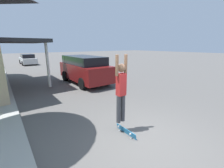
# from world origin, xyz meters

# --- Properties ---
(ground_plane) EXTENTS (120.00, 120.00, 0.00)m
(ground_plane) POSITION_xyz_m (0.00, 0.00, 0.00)
(ground_plane) COLOR #54514F
(suv_parked) EXTENTS (2.08, 4.77, 1.90)m
(suv_parked) POSITION_xyz_m (1.74, 7.20, 1.01)
(suv_parked) COLOR maroon
(suv_parked) RESTS_ON ground_plane
(car_down_street) EXTENTS (1.87, 4.46, 1.44)m
(car_down_street) POSITION_xyz_m (0.23, 21.99, 0.69)
(car_down_street) COLOR #B7B7BC
(car_down_street) RESTS_ON ground_plane
(skateboarder) EXTENTS (0.41, 0.24, 2.04)m
(skateboarder) POSITION_xyz_m (-0.28, 0.77, 1.40)
(skateboarder) COLOR #38383D
(skateboarder) RESTS_ON ground_plane
(skateboard) EXTENTS (0.13, 0.84, 0.24)m
(skateboard) POSITION_xyz_m (-0.25, 0.56, 0.08)
(skateboard) COLOR #236B99
(skateboard) RESTS_ON ground_plane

